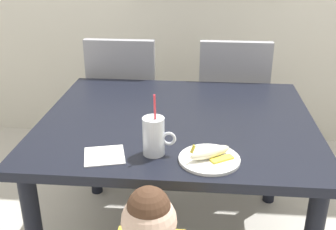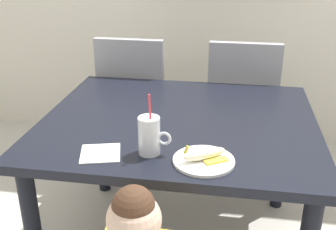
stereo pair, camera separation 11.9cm
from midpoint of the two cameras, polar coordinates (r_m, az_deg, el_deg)
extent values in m
cube|color=black|center=(1.89, -0.49, -1.00)|extent=(1.25, 1.07, 0.04)
cylinder|color=black|center=(2.56, -11.68, -3.89)|extent=(0.07, 0.07, 0.70)
cylinder|color=black|center=(2.48, 13.23, -4.91)|extent=(0.07, 0.07, 0.70)
cube|color=gray|center=(2.78, -6.79, 1.01)|extent=(0.44, 0.44, 0.06)
cube|color=gray|center=(2.51, -7.99, 4.99)|extent=(0.42, 0.05, 0.48)
cylinder|color=black|center=(3.02, -2.33, -1.95)|extent=(0.04, 0.04, 0.42)
cylinder|color=black|center=(3.09, -9.34, -1.65)|extent=(0.04, 0.04, 0.42)
cylinder|color=black|center=(2.68, -3.36, -5.41)|extent=(0.04, 0.04, 0.42)
cylinder|color=black|center=(2.76, -11.21, -4.97)|extent=(0.04, 0.04, 0.42)
cube|color=gray|center=(2.74, 7.41, 0.66)|extent=(0.44, 0.44, 0.06)
cube|color=gray|center=(2.46, 7.87, 4.67)|extent=(0.42, 0.05, 0.48)
cylinder|color=black|center=(3.03, 10.67, -2.27)|extent=(0.04, 0.04, 0.42)
cylinder|color=black|center=(3.01, 3.46, -2.02)|extent=(0.04, 0.04, 0.42)
cylinder|color=black|center=(2.69, 11.32, -5.76)|extent=(0.04, 0.04, 0.42)
cylinder|color=black|center=(2.68, 3.18, -5.51)|extent=(0.04, 0.04, 0.42)
sphere|color=beige|center=(1.27, -5.44, -14.56)|extent=(0.17, 0.17, 0.17)
sphere|color=#472D1E|center=(1.24, -5.53, -12.85)|extent=(0.13, 0.13, 0.13)
cylinder|color=silver|center=(1.55, -4.22, -3.00)|extent=(0.08, 0.08, 0.15)
cylinder|color=#B2D184|center=(1.56, -4.19, -3.98)|extent=(0.07, 0.07, 0.08)
torus|color=silver|center=(1.54, -2.08, -3.35)|extent=(0.06, 0.01, 0.06)
cylinder|color=#E5333F|center=(1.51, -4.03, -0.83)|extent=(0.01, 0.04, 0.22)
cylinder|color=white|center=(1.53, 3.57, -6.23)|extent=(0.23, 0.23, 0.01)
ellipsoid|color=#F4EAC6|center=(1.52, 3.68, -5.29)|extent=(0.17, 0.13, 0.04)
cube|color=yellow|center=(1.52, 5.32, -6.16)|extent=(0.09, 0.08, 0.01)
cube|color=yellow|center=(1.57, 3.58, -5.08)|extent=(0.09, 0.08, 0.01)
cylinder|color=yellow|center=(1.47, 1.18, -4.81)|extent=(0.03, 0.02, 0.03)
cube|color=white|center=(1.59, -11.00, -5.62)|extent=(0.18, 0.18, 0.00)
camera|label=1|loc=(0.06, -91.92, -0.83)|focal=43.66mm
camera|label=2|loc=(0.06, 88.08, 0.83)|focal=43.66mm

